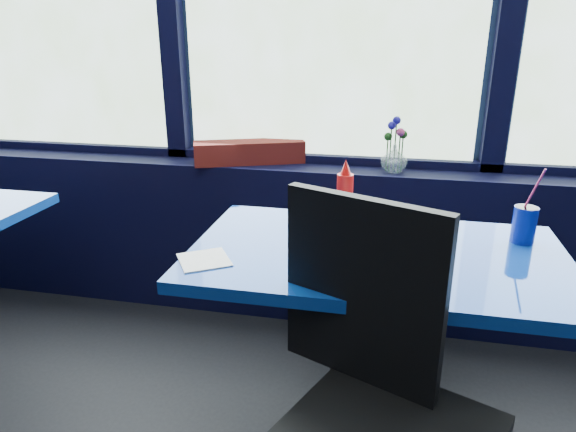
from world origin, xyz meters
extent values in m
plane|color=black|center=(0.00, 3.00, 1.50)|extent=(5.00, 0.00, 5.00)
cube|color=black|center=(0.00, 2.87, 0.40)|extent=(5.00, 0.26, 0.80)
cube|color=black|center=(0.00, 2.95, 0.81)|extent=(4.80, 0.08, 0.06)
cylinder|color=black|center=(0.30, 2.00, 0.01)|extent=(0.44, 0.44, 0.03)
cylinder|color=black|center=(0.30, 2.00, 0.34)|extent=(0.12, 0.12, 0.68)
cube|color=navy|center=(0.30, 2.00, 0.73)|extent=(1.20, 0.70, 0.04)
cube|color=black|center=(0.27, 1.65, 0.78)|extent=(0.42, 0.21, 0.51)
cube|color=black|center=(0.32, 2.40, 0.39)|extent=(0.43, 0.43, 0.03)
cube|color=black|center=(0.36, 2.23, 0.60)|extent=(0.34, 0.09, 0.40)
cylinder|color=black|center=(0.51, 2.52, 0.19)|extent=(0.02, 0.02, 0.37)
cylinder|color=black|center=(0.44, 2.22, 0.19)|extent=(0.02, 0.02, 0.37)
cylinder|color=black|center=(0.20, 2.58, 0.19)|extent=(0.02, 0.02, 0.37)
cylinder|color=black|center=(0.14, 2.28, 0.19)|extent=(0.02, 0.02, 0.37)
cube|color=maroon|center=(-0.37, 2.87, 0.85)|extent=(0.55, 0.33, 0.11)
imported|color=silver|center=(0.33, 2.83, 0.86)|extent=(0.16, 0.17, 0.12)
cylinder|color=#1E5919|center=(0.31, 2.83, 0.90)|extent=(0.01, 0.01, 0.20)
sphere|color=#271EB0|center=(0.31, 2.83, 1.02)|extent=(0.04, 0.04, 0.04)
cylinder|color=#1E5919|center=(0.35, 2.82, 0.89)|extent=(0.01, 0.01, 0.18)
sphere|color=#E54386|center=(0.35, 2.82, 0.99)|extent=(0.04, 0.04, 0.04)
cylinder|color=#1E5919|center=(0.33, 2.85, 0.91)|extent=(0.01, 0.01, 0.22)
sphere|color=#271EB0|center=(0.33, 2.85, 1.04)|extent=(0.04, 0.04, 0.04)
cylinder|color=#1E5919|center=(0.30, 2.84, 0.87)|extent=(0.01, 0.01, 0.15)
sphere|color=#1E5919|center=(0.30, 2.84, 0.96)|extent=(0.04, 0.04, 0.04)
cylinder|color=#1E5919|center=(0.37, 2.84, 0.88)|extent=(0.01, 0.01, 0.16)
sphere|color=#1E5919|center=(0.37, 2.84, 0.98)|extent=(0.04, 0.04, 0.04)
cylinder|color=red|center=(0.26, 1.99, 0.78)|extent=(0.34, 0.34, 0.05)
cylinder|color=white|center=(0.26, 1.99, 0.76)|extent=(0.33, 0.33, 0.00)
cylinder|color=white|center=(0.37, 2.03, 0.81)|extent=(0.11, 0.11, 0.09)
sphere|color=brown|center=(0.25, 1.98, 0.81)|extent=(0.06, 0.06, 0.06)
cylinder|color=#AB1912|center=(0.24, 1.98, 0.84)|extent=(0.06, 0.06, 0.01)
cylinder|color=red|center=(0.16, 2.28, 0.84)|extent=(0.06, 0.06, 0.17)
cone|color=red|center=(0.16, 2.28, 0.95)|extent=(0.04, 0.04, 0.06)
cylinder|color=#0D1F95|center=(0.77, 2.18, 0.81)|extent=(0.08, 0.08, 0.12)
cylinder|color=black|center=(0.77, 2.18, 0.87)|extent=(0.07, 0.07, 0.01)
cylinder|color=#E8316F|center=(0.78, 2.17, 0.93)|extent=(0.05, 0.04, 0.17)
cube|color=white|center=(-0.22, 1.81, 0.75)|extent=(0.20, 0.20, 0.00)
camera|label=1|loc=(0.33, 0.45, 1.41)|focal=32.00mm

